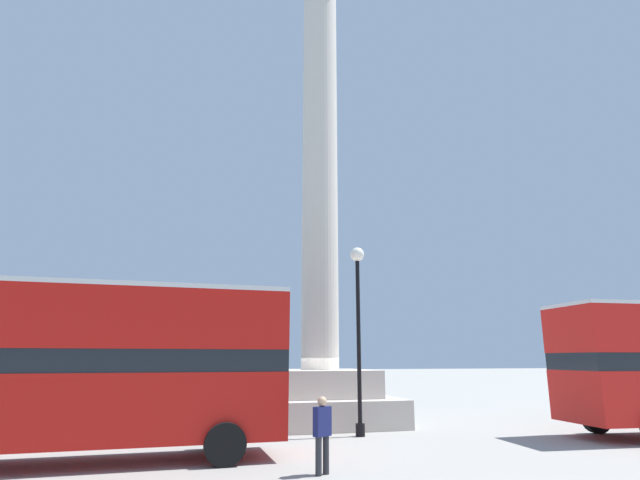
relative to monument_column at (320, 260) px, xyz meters
The scene contains 6 objects.
ground_plane 6.54m from the monument_column, ahead, with size 200.00×200.00×0.00m, color #9E9B93.
monument_column is the anchor object (origin of this frame).
bus_a 10.76m from the monument_column, 142.16° to the right, with size 10.29×3.01×4.32m.
equestrian_statue 13.10m from the monument_column, 157.74° to the left, with size 4.07×3.04×5.88m.
street_lamp 4.41m from the monument_column, 83.05° to the right, with size 0.50×0.50×6.34m.
pedestrian_near_lamp 10.53m from the monument_column, 104.35° to the right, with size 0.46×0.37×1.64m.
Camera 1 is at (-5.24, -20.01, 2.47)m, focal length 28.00 mm.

